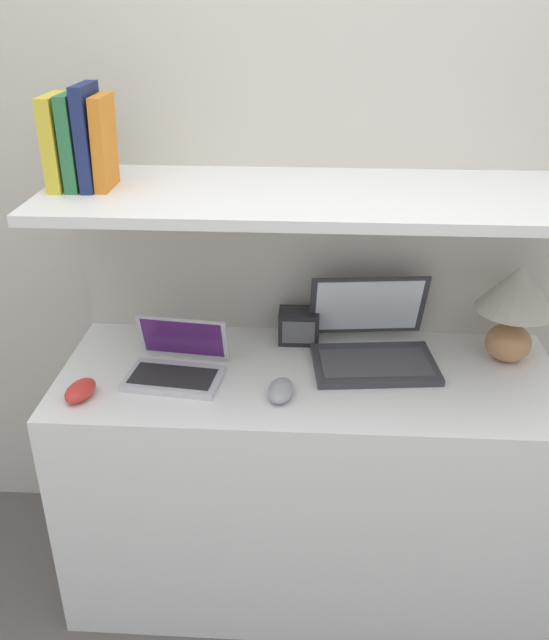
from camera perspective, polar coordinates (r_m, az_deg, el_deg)
wall_back at (r=2.05m, az=3.25°, el=11.14°), size 6.00×0.05×2.40m
desk at (r=2.13m, az=2.59°, el=-13.32°), size 1.41×0.55×0.76m
back_riser at (r=2.24m, az=2.86°, el=-3.69°), size 1.41×0.04×1.24m
shelf at (r=1.78m, az=3.21°, el=10.35°), size 1.41×0.50×0.03m
table_lamp at (r=2.01m, az=19.54°, el=1.58°), size 0.22×0.22×0.29m
laptop_large at (r=1.98m, az=8.10°, el=-2.03°), size 0.38×0.34×0.23m
laptop_small at (r=1.90m, az=-8.37°, el=-3.81°), size 0.28×0.23×0.15m
computer_mouse at (r=1.80m, az=0.40°, el=-5.94°), size 0.08×0.12×0.04m
second_mouse at (r=1.87m, az=-16.16°, el=-5.72°), size 0.09×0.12×0.04m
router_box at (r=2.06m, az=1.95°, el=-0.51°), size 0.12×0.09×0.10m
book_yellow at (r=1.86m, az=-17.93°, el=14.06°), size 0.04×0.15×0.23m
book_green at (r=1.85m, az=-16.65°, el=14.21°), size 0.03×0.14×0.24m
book_navy at (r=1.83m, az=-15.48°, el=14.61°), size 0.03×0.15×0.26m
book_orange at (r=1.83m, az=-14.29°, el=14.28°), size 0.04×0.13×0.23m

